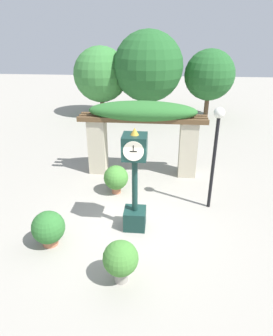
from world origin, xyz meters
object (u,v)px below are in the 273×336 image
(potted_plant_near_left, at_px, (116,178))
(lamp_post, at_px, (216,140))
(potted_plant_far_left, at_px, (121,259))
(potted_plant_near_right, at_px, (48,228))
(pedestal_clock, at_px, (135,181))

(potted_plant_near_left, bearing_deg, lamp_post, -11.49)
(potted_plant_far_left, distance_m, lamp_post, 4.30)
(potted_plant_near_left, bearing_deg, potted_plant_near_right, -114.57)
(potted_plant_near_right, relative_size, potted_plant_far_left, 0.94)
(potted_plant_far_left, bearing_deg, lamp_post, 54.71)
(pedestal_clock, height_order, potted_plant_near_left, pedestal_clock)
(lamp_post, bearing_deg, potted_plant_near_right, -152.78)
(potted_plant_near_left, height_order, lamp_post, lamp_post)
(pedestal_clock, distance_m, potted_plant_far_left, 2.17)
(potted_plant_far_left, bearing_deg, potted_plant_near_right, 152.09)
(potted_plant_near_right, bearing_deg, lamp_post, 27.22)
(potted_plant_near_left, xyz_separation_m, lamp_post, (3.00, -0.61, 1.65))
(pedestal_clock, xyz_separation_m, potted_plant_far_left, (-0.11, -1.99, -0.87))
(potted_plant_near_left, relative_size, potted_plant_near_right, 1.04)
(pedestal_clock, xyz_separation_m, lamp_post, (2.19, 1.27, 0.74))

